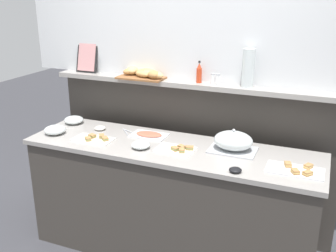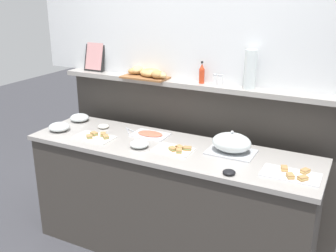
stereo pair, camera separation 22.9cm
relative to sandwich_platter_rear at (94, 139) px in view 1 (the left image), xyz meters
The scene contains 21 objects.
ground_plane 1.32m from the sandwich_platter_rear, 49.68° to the left, with size 12.00×12.00×0.00m, color #38383D.
buffet_counter 0.77m from the sandwich_platter_rear, 10.04° to the left, with size 2.24×0.64×0.93m.
back_ledge_unit 0.88m from the sandwich_platter_rear, 45.06° to the left, with size 2.46×0.22×1.33m.
upper_wall_panel 1.34m from the sandwich_platter_rear, 46.18° to the left, with size 3.06×0.08×1.27m, color silver.
sandwich_platter_rear is the anchor object (origin of this frame).
sandwich_platter_front 1.52m from the sandwich_platter_rear, ahead, with size 0.36×0.19×0.04m.
sandwich_platter_side 0.68m from the sandwich_platter_rear, ahead, with size 0.28×0.18×0.04m.
cold_cuts_platter 0.44m from the sandwich_platter_rear, 34.78° to the left, with size 0.29×0.19×0.02m.
serving_cloche 1.07m from the sandwich_platter_rear, 10.83° to the left, with size 0.34×0.24×0.17m.
glass_bowl_large 0.37m from the sandwich_platter_rear, behind, with size 0.17×0.17×0.07m.
glass_bowl_medium 0.41m from the sandwich_platter_rear, ahead, with size 0.14×0.14×0.06m.
glass_bowl_small 0.48m from the sandwich_platter_rear, 144.17° to the left, with size 0.17×0.17×0.07m.
condiment_bowl_cream 1.16m from the sandwich_platter_rear, ahead, with size 0.08×0.08×0.03m, color black.
condiment_bowl_teal 0.24m from the sandwich_platter_rear, 110.87° to the left, with size 0.09×0.09×0.03m, color silver.
serving_tongs 0.30m from the sandwich_platter_rear, 57.07° to the left, with size 0.17×0.15×0.01m.
hot_sauce_bottle 0.98m from the sandwich_platter_rear, 38.57° to the left, with size 0.04×0.04×0.18m.
salt_shaker 1.04m from the sandwich_platter_rear, 33.59° to the left, with size 0.03×0.03×0.09m.
pepper_shaker 1.08m from the sandwich_platter_rear, 32.17° to the left, with size 0.03×0.03×0.09m.
bread_basket 0.70m from the sandwich_platter_rear, 71.22° to the left, with size 0.43×0.26×0.08m.
framed_picture 0.87m from the sandwich_platter_rear, 125.15° to the left, with size 0.21×0.08×0.27m.
water_carafe 1.30m from the sandwich_platter_rear, 26.24° to the left, with size 0.09×0.09×0.29m, color silver.
Camera 1 is at (1.04, -2.54, 2.05)m, focal length 42.17 mm.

